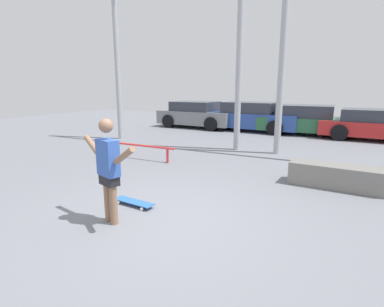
{
  "coord_description": "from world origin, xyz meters",
  "views": [
    {
      "loc": [
        2.46,
        -3.72,
        2.05
      ],
      "look_at": [
        -0.24,
        1.63,
        0.73
      ],
      "focal_mm": 28.0,
      "sensor_mm": 36.0,
      "label": 1
    }
  ],
  "objects_px": {
    "skateboard": "(134,202)",
    "grind_box": "(336,176)",
    "grind_rail": "(137,147)",
    "parked_car_grey": "(197,115)",
    "parked_car_green": "(307,120)",
    "parked_car_blue": "(252,117)",
    "parked_car_red": "(376,125)",
    "skateboarder": "(108,166)"
  },
  "relations": [
    {
      "from": "skateboard",
      "to": "parked_car_red",
      "type": "bearing_deg",
      "value": 71.17
    },
    {
      "from": "skateboarder",
      "to": "parked_car_blue",
      "type": "height_order",
      "value": "skateboarder"
    },
    {
      "from": "skateboard",
      "to": "grind_rail",
      "type": "height_order",
      "value": "grind_rail"
    },
    {
      "from": "skateboard",
      "to": "parked_car_red",
      "type": "xyz_separation_m",
      "value": [
        4.38,
        9.78,
        0.53
      ]
    },
    {
      "from": "skateboarder",
      "to": "parked_car_grey",
      "type": "height_order",
      "value": "skateboarder"
    },
    {
      "from": "grind_rail",
      "to": "parked_car_blue",
      "type": "relative_size",
      "value": 0.57
    },
    {
      "from": "parked_car_grey",
      "to": "parked_car_blue",
      "type": "distance_m",
      "value": 2.93
    },
    {
      "from": "grind_box",
      "to": "parked_car_green",
      "type": "relative_size",
      "value": 0.43
    },
    {
      "from": "parked_car_red",
      "to": "grind_box",
      "type": "bearing_deg",
      "value": -97.05
    },
    {
      "from": "parked_car_grey",
      "to": "parked_car_red",
      "type": "relative_size",
      "value": 0.97
    },
    {
      "from": "parked_car_blue",
      "to": "parked_car_green",
      "type": "distance_m",
      "value": 2.5
    },
    {
      "from": "skateboarder",
      "to": "grind_box",
      "type": "height_order",
      "value": "skateboarder"
    },
    {
      "from": "parked_car_blue",
      "to": "grind_box",
      "type": "bearing_deg",
      "value": -58.25
    },
    {
      "from": "parked_car_blue",
      "to": "parked_car_grey",
      "type": "bearing_deg",
      "value": -175.07
    },
    {
      "from": "grind_box",
      "to": "parked_car_green",
      "type": "bearing_deg",
      "value": 100.66
    },
    {
      "from": "parked_car_grey",
      "to": "parked_car_blue",
      "type": "bearing_deg",
      "value": 4.65
    },
    {
      "from": "parked_car_green",
      "to": "parked_car_blue",
      "type": "bearing_deg",
      "value": 178.87
    },
    {
      "from": "grind_box",
      "to": "parked_car_grey",
      "type": "distance_m",
      "value": 10.11
    },
    {
      "from": "skateboarder",
      "to": "skateboard",
      "type": "bearing_deg",
      "value": 118.22
    },
    {
      "from": "skateboarder",
      "to": "parked_car_grey",
      "type": "bearing_deg",
      "value": 128.22
    },
    {
      "from": "skateboarder",
      "to": "parked_car_blue",
      "type": "bearing_deg",
      "value": 113.46
    },
    {
      "from": "skateboard",
      "to": "parked_car_red",
      "type": "height_order",
      "value": "parked_car_red"
    },
    {
      "from": "parked_car_grey",
      "to": "parked_car_green",
      "type": "height_order",
      "value": "parked_car_grey"
    },
    {
      "from": "skateboarder",
      "to": "grind_rail",
      "type": "bearing_deg",
      "value": 140.58
    },
    {
      "from": "skateboard",
      "to": "parked_car_green",
      "type": "height_order",
      "value": "parked_car_green"
    },
    {
      "from": "skateboard",
      "to": "grind_box",
      "type": "height_order",
      "value": "grind_box"
    },
    {
      "from": "parked_car_grey",
      "to": "parked_car_green",
      "type": "distance_m",
      "value": 5.43
    },
    {
      "from": "skateboarder",
      "to": "skateboard",
      "type": "distance_m",
      "value": 1.1
    },
    {
      "from": "skateboard",
      "to": "grind_box",
      "type": "relative_size",
      "value": 0.45
    },
    {
      "from": "skateboarder",
      "to": "parked_car_blue",
      "type": "xyz_separation_m",
      "value": [
        -0.85,
        10.89,
        -0.24
      ]
    },
    {
      "from": "skateboard",
      "to": "grind_box",
      "type": "xyz_separation_m",
      "value": [
        3.16,
        2.71,
        0.18
      ]
    },
    {
      "from": "parked_car_grey",
      "to": "parked_car_green",
      "type": "xyz_separation_m",
      "value": [
        5.43,
        0.03,
        -0.03
      ]
    },
    {
      "from": "parked_car_grey",
      "to": "parked_car_blue",
      "type": "xyz_separation_m",
      "value": [
        2.93,
        0.04,
        0.01
      ]
    },
    {
      "from": "parked_car_green",
      "to": "parked_car_red",
      "type": "bearing_deg",
      "value": -9.34
    },
    {
      "from": "grind_rail",
      "to": "parked_car_blue",
      "type": "bearing_deg",
      "value": 79.1
    },
    {
      "from": "skateboarder",
      "to": "parked_car_green",
      "type": "xyz_separation_m",
      "value": [
        1.65,
        10.88,
        -0.27
      ]
    },
    {
      "from": "grind_rail",
      "to": "parked_car_grey",
      "type": "bearing_deg",
      "value": 102.07
    },
    {
      "from": "grind_box",
      "to": "skateboarder",
      "type": "bearing_deg",
      "value": -131.82
    },
    {
      "from": "parked_car_grey",
      "to": "parked_car_red",
      "type": "height_order",
      "value": "parked_car_grey"
    },
    {
      "from": "grind_box",
      "to": "parked_car_red",
      "type": "height_order",
      "value": "parked_car_red"
    },
    {
      "from": "skateboarder",
      "to": "parked_car_red",
      "type": "distance_m",
      "value": 11.32
    },
    {
      "from": "parked_car_blue",
      "to": "parked_car_red",
      "type": "distance_m",
      "value": 5.14
    }
  ]
}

